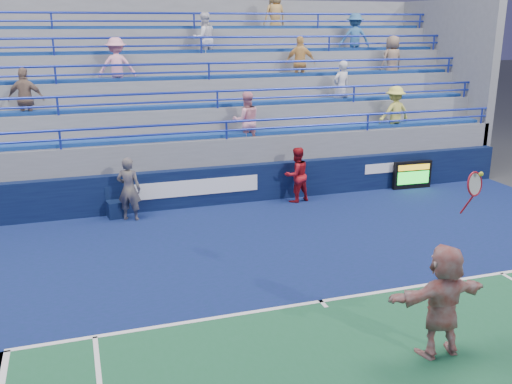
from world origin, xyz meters
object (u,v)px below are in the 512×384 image
object	(u,v)px
line_judge	(129,189)
ball_girl	(296,175)
judge_chair	(116,208)
tennis_player	(443,301)
serve_speed_board	(412,175)

from	to	relation	value
line_judge	ball_girl	xyz separation A→B (m)	(4.79, 0.17, -0.05)
judge_chair	tennis_player	bearing A→B (deg)	-62.86
judge_chair	line_judge	world-z (taller)	line_judge
tennis_player	ball_girl	distance (m)	8.22
line_judge	ball_girl	distance (m)	4.80
serve_speed_board	judge_chair	world-z (taller)	serve_speed_board
serve_speed_board	judge_chair	size ratio (longest dim) A/B	1.57
serve_speed_board	judge_chair	bearing A→B (deg)	179.81
ball_girl	judge_chair	bearing A→B (deg)	-16.17
judge_chair	line_judge	bearing A→B (deg)	-45.83
ball_girl	line_judge	bearing A→B (deg)	-12.10
judge_chair	ball_girl	size ratio (longest dim) A/B	0.51
serve_speed_board	ball_girl	xyz separation A→B (m)	(-3.99, -0.15, 0.36)
tennis_player	ball_girl	xyz separation A→B (m)	(0.85, 8.18, -0.12)
line_judge	serve_speed_board	bearing A→B (deg)	-154.86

